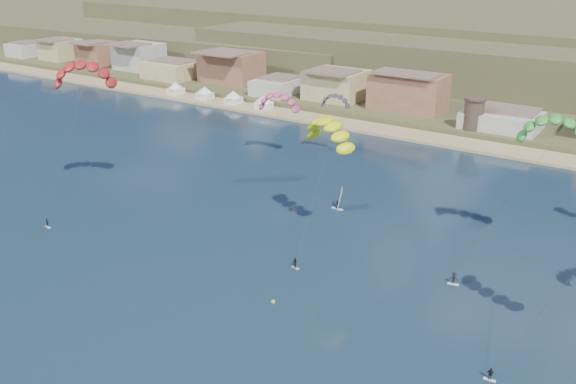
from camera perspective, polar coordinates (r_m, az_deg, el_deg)
The scene contains 12 objects.
ground at distance 84.02m, azimuth -12.47°, elevation -13.20°, with size 2400.00×2400.00×0.00m, color black.
beach at distance 167.51m, azimuth 14.16°, elevation 4.73°, with size 2200.00×12.00×0.90m.
town at distance 195.58m, azimuth 4.86°, elevation 10.06°, with size 400.00×24.00×12.00m.
watchtower at distance 171.83m, azimuth 16.85°, elevation 7.01°, with size 5.82×5.82×8.60m.
beach_tents at distance 203.59m, azimuth -6.50°, elevation 9.23°, with size 43.40×6.40×5.00m.
kitesurfer_red at distance 122.72m, azimuth -18.49°, elevation 10.73°, with size 12.64×20.06×30.33m.
kitesurfer_yellow at distance 101.16m, azimuth 3.87°, elevation 5.98°, with size 12.28×17.29×23.90m.
kitesurfer_green at distance 100.99m, azimuth 23.43°, elevation 5.62°, with size 14.60×18.75×27.41m.
distant_kite_pink at distance 144.75m, azimuth -0.88°, elevation 8.68°, with size 11.15×7.13×18.13m.
distant_kite_dark at distance 145.23m, azimuth 4.42°, elevation 8.68°, with size 7.77×6.16×17.35m.
windsurfer at distance 119.45m, azimuth 4.69°, elevation -1.00°, with size 2.45×2.68×4.27m.
buoy at distance 89.57m, azimuth -1.38°, elevation -10.14°, with size 0.61×0.61×0.61m.
Camera 1 is at (51.74, -46.17, 47.43)m, focal length 38.32 mm.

